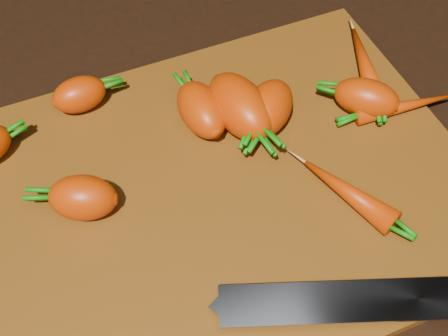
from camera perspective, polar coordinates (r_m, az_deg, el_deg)
name	(u,v)px	position (r m, az deg, el deg)	size (l,w,h in m)	color
ground	(228,195)	(0.65, 0.35, -2.51)	(2.00, 2.00, 0.01)	black
cutting_board	(228,189)	(0.64, 0.35, -1.95)	(0.50, 0.40, 0.01)	#603308
carrot_1	(83,198)	(0.62, -12.80, -2.67)	(0.07, 0.05, 0.05)	#C83705
carrot_2	(240,106)	(0.67, 1.48, 5.65)	(0.10, 0.06, 0.06)	#C83705
carrot_3	(201,110)	(0.67, -2.09, 5.36)	(0.08, 0.05, 0.05)	#C83705
carrot_4	(268,108)	(0.67, 4.02, 5.46)	(0.08, 0.05, 0.05)	#C83705
carrot_5	(79,95)	(0.71, -13.10, 6.56)	(0.06, 0.04, 0.04)	#C83705
carrot_6	(366,98)	(0.70, 12.89, 6.28)	(0.07, 0.04, 0.04)	#C83705
carrot_7	(365,66)	(0.75, 12.80, 9.09)	(0.13, 0.03, 0.03)	#C83705
carrot_8	(405,106)	(0.72, 16.20, 5.46)	(0.12, 0.02, 0.02)	#C83705
carrot_9	(348,192)	(0.63, 11.25, -2.17)	(0.11, 0.03, 0.03)	#C83705
knife	(369,301)	(0.58, 13.10, -11.75)	(0.35, 0.16, 0.02)	gray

